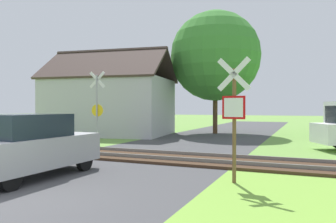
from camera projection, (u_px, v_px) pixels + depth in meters
The scene contains 8 objects.
ground_plane at pixel (1, 203), 6.73m from camera, with size 160.00×160.00×0.00m, color #6B9942.
road_asphalt at pixel (67, 182), 8.57m from camera, with size 7.08×80.00×0.01m, color #424244.
rail_track at pixel (146, 156), 12.81m from camera, with size 60.00×2.60×0.22m.
stop_sign_near at pixel (234, 112), 8.47m from camera, with size 0.88×0.15×3.26m.
crossing_sign_far at pixel (97, 105), 16.94m from camera, with size 0.87×0.18×3.84m.
house at pixel (111, 105), 23.88m from camera, with size 9.45×7.57×6.23m.
tree_center at pixel (215, 56), 24.69m from camera, with size 6.76×6.76×9.23m.
parked_car at pixel (32, 146), 9.14m from camera, with size 1.71×4.03×1.78m.
Camera 1 is at (5.77, -4.83, 1.96)m, focal length 35.00 mm.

